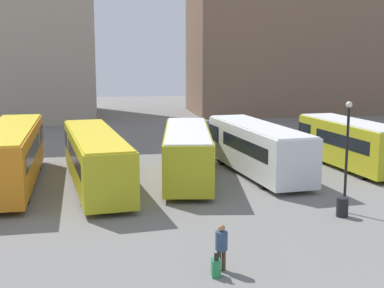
{
  "coord_description": "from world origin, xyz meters",
  "views": [
    {
      "loc": [
        -5.29,
        -9.72,
        7.1
      ],
      "look_at": [
        -0.77,
        16.47,
        2.59
      ],
      "focal_mm": 50.0,
      "sensor_mm": 36.0,
      "label": 1
    }
  ],
  "objects_px": {
    "bus_1": "(95,157)",
    "bus_2": "(187,151)",
    "lamp_post_1": "(347,147)",
    "bus_0": "(11,153)",
    "bus_4": "(351,143)",
    "suitcase": "(216,268)",
    "traveler": "(221,243)",
    "trash_bin": "(342,207)",
    "bus_3": "(257,147)"
  },
  "relations": [
    {
      "from": "suitcase",
      "to": "trash_bin",
      "type": "relative_size",
      "value": 0.98
    },
    {
      "from": "bus_3",
      "to": "bus_2",
      "type": "bearing_deg",
      "value": 90.47
    },
    {
      "from": "lamp_post_1",
      "to": "bus_4",
      "type": "bearing_deg",
      "value": 62.59
    },
    {
      "from": "bus_2",
      "to": "bus_1",
      "type": "bearing_deg",
      "value": 107.77
    },
    {
      "from": "suitcase",
      "to": "trash_bin",
      "type": "bearing_deg",
      "value": -48.34
    },
    {
      "from": "bus_0",
      "to": "lamp_post_1",
      "type": "height_order",
      "value": "lamp_post_1"
    },
    {
      "from": "bus_0",
      "to": "bus_1",
      "type": "xyz_separation_m",
      "value": [
        4.47,
        -0.91,
        -0.16
      ]
    },
    {
      "from": "bus_0",
      "to": "trash_bin",
      "type": "bearing_deg",
      "value": -120.88
    },
    {
      "from": "bus_2",
      "to": "traveler",
      "type": "height_order",
      "value": "bus_2"
    },
    {
      "from": "traveler",
      "to": "trash_bin",
      "type": "height_order",
      "value": "traveler"
    },
    {
      "from": "bus_0",
      "to": "traveler",
      "type": "distance_m",
      "value": 15.89
    },
    {
      "from": "bus_1",
      "to": "bus_4",
      "type": "bearing_deg",
      "value": -89.92
    },
    {
      "from": "bus_1",
      "to": "bus_2",
      "type": "height_order",
      "value": "bus_1"
    },
    {
      "from": "trash_bin",
      "to": "bus_4",
      "type": "bearing_deg",
      "value": 62.26
    },
    {
      "from": "bus_1",
      "to": "lamp_post_1",
      "type": "distance_m",
      "value": 13.17
    },
    {
      "from": "bus_1",
      "to": "traveler",
      "type": "height_order",
      "value": "bus_1"
    },
    {
      "from": "bus_4",
      "to": "lamp_post_1",
      "type": "xyz_separation_m",
      "value": [
        -4.62,
        -8.9,
        1.4
      ]
    },
    {
      "from": "bus_0",
      "to": "lamp_post_1",
      "type": "bearing_deg",
      "value": -118.56
    },
    {
      "from": "bus_1",
      "to": "lamp_post_1",
      "type": "height_order",
      "value": "lamp_post_1"
    },
    {
      "from": "suitcase",
      "to": "lamp_post_1",
      "type": "relative_size",
      "value": 0.17
    },
    {
      "from": "bus_0",
      "to": "bus_3",
      "type": "xyz_separation_m",
      "value": [
        13.91,
        0.42,
        -0.14
      ]
    },
    {
      "from": "bus_4",
      "to": "lamp_post_1",
      "type": "distance_m",
      "value": 10.12
    },
    {
      "from": "bus_2",
      "to": "bus_4",
      "type": "height_order",
      "value": "bus_4"
    },
    {
      "from": "bus_0",
      "to": "traveler",
      "type": "relative_size",
      "value": 7.96
    },
    {
      "from": "bus_2",
      "to": "bus_4",
      "type": "bearing_deg",
      "value": -75.22
    },
    {
      "from": "bus_2",
      "to": "lamp_post_1",
      "type": "relative_size",
      "value": 2.19
    },
    {
      "from": "bus_0",
      "to": "lamp_post_1",
      "type": "distance_m",
      "value": 17.48
    },
    {
      "from": "bus_4",
      "to": "lamp_post_1",
      "type": "relative_size",
      "value": 1.87
    },
    {
      "from": "bus_2",
      "to": "suitcase",
      "type": "xyz_separation_m",
      "value": [
        -1.31,
        -13.68,
        -1.28
      ]
    },
    {
      "from": "bus_1",
      "to": "trash_bin",
      "type": "xyz_separation_m",
      "value": [
        10.73,
        -7.54,
        -1.17
      ]
    },
    {
      "from": "bus_1",
      "to": "suitcase",
      "type": "xyz_separation_m",
      "value": [
        3.87,
        -12.85,
        -1.3
      ]
    },
    {
      "from": "bus_1",
      "to": "bus_0",
      "type": "bearing_deg",
      "value": 71.5
    },
    {
      "from": "bus_4",
      "to": "suitcase",
      "type": "distance_m",
      "value": 19.02
    },
    {
      "from": "lamp_post_1",
      "to": "bus_2",
      "type": "bearing_deg",
      "value": 127.36
    },
    {
      "from": "bus_2",
      "to": "traveler",
      "type": "bearing_deg",
      "value": -175.77
    },
    {
      "from": "bus_2",
      "to": "lamp_post_1",
      "type": "distance_m",
      "value": 9.88
    },
    {
      "from": "traveler",
      "to": "lamp_post_1",
      "type": "height_order",
      "value": "lamp_post_1"
    },
    {
      "from": "bus_1",
      "to": "bus_4",
      "type": "xyz_separation_m",
      "value": [
        15.72,
        1.96,
        0.01
      ]
    },
    {
      "from": "bus_1",
      "to": "lamp_post_1",
      "type": "bearing_deg",
      "value": -129.02
    },
    {
      "from": "lamp_post_1",
      "to": "bus_0",
      "type": "bearing_deg",
      "value": 153.27
    },
    {
      "from": "bus_4",
      "to": "suitcase",
      "type": "xyz_separation_m",
      "value": [
        -11.85,
        -14.82,
        -1.31
      ]
    },
    {
      "from": "bus_1",
      "to": "bus_2",
      "type": "xyz_separation_m",
      "value": [
        5.18,
        0.83,
        -0.02
      ]
    },
    {
      "from": "suitcase",
      "to": "bus_4",
      "type": "bearing_deg",
      "value": -34.78
    },
    {
      "from": "suitcase",
      "to": "trash_bin",
      "type": "distance_m",
      "value": 8.68
    },
    {
      "from": "bus_0",
      "to": "traveler",
      "type": "bearing_deg",
      "value": -148.93
    },
    {
      "from": "suitcase",
      "to": "bus_1",
      "type": "bearing_deg",
      "value": 20.64
    },
    {
      "from": "bus_2",
      "to": "bus_3",
      "type": "bearing_deg",
      "value": -74.73
    },
    {
      "from": "bus_3",
      "to": "suitcase",
      "type": "relative_size",
      "value": 13.09
    },
    {
      "from": "trash_bin",
      "to": "traveler",
      "type": "bearing_deg",
      "value": -143.41
    },
    {
      "from": "suitcase",
      "to": "lamp_post_1",
      "type": "distance_m",
      "value": 9.73
    }
  ]
}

